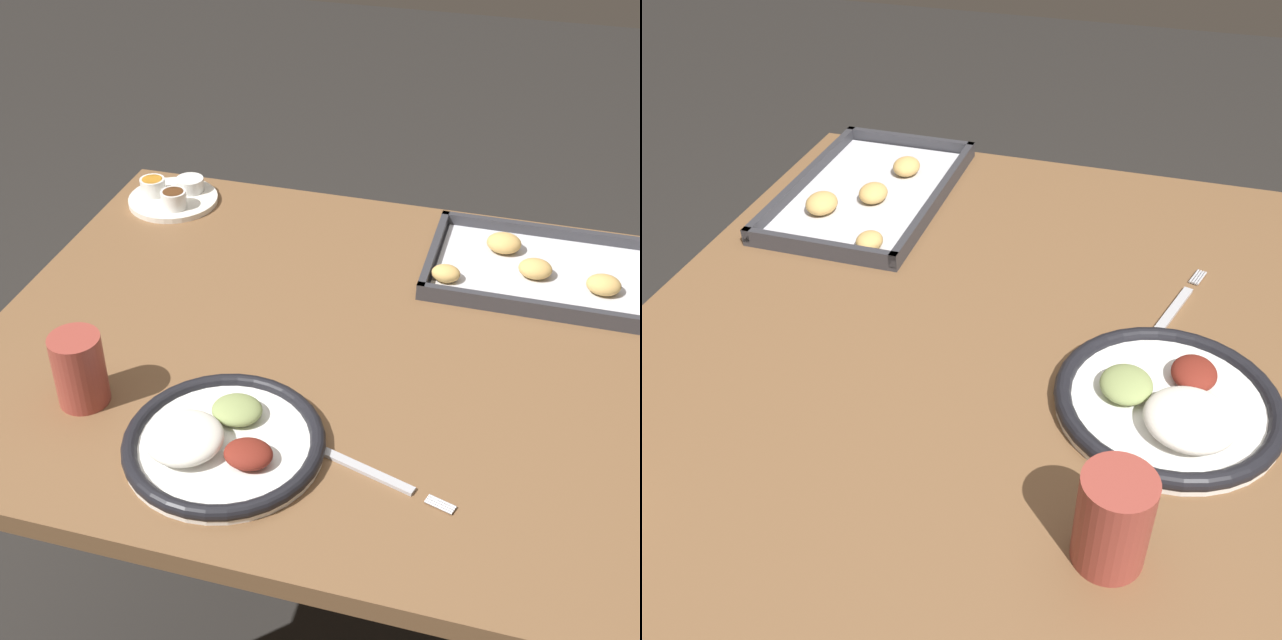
{
  "view_description": "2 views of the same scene",
  "coord_description": "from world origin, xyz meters",
  "views": [
    {
      "loc": [
        0.26,
        -0.99,
        1.52
      ],
      "look_at": [
        -0.02,
        0.0,
        0.77
      ],
      "focal_mm": 50.0,
      "sensor_mm": 36.0,
      "label": 1
    },
    {
      "loc": [
        -0.71,
        -0.21,
        1.33
      ],
      "look_at": [
        -0.02,
        0.0,
        0.77
      ],
      "focal_mm": 42.0,
      "sensor_mm": 36.0,
      "label": 2
    }
  ],
  "objects": [
    {
      "name": "dinner_plate",
      "position": [
        -0.08,
        -0.26,
        0.75
      ],
      "size": [
        0.25,
        0.25,
        0.05
      ],
      "color": "white",
      "rests_on": "dining_table"
    },
    {
      "name": "dining_table",
      "position": [
        0.0,
        0.0,
        0.62
      ],
      "size": [
        1.0,
        0.85,
        0.74
      ],
      "color": "brown",
      "rests_on": "ground_plane"
    },
    {
      "name": "saucer_plate",
      "position": [
        -0.39,
        0.32,
        0.75
      ],
      "size": [
        0.16,
        0.16,
        0.04
      ],
      "color": "white",
      "rests_on": "dining_table"
    },
    {
      "name": "baking_tray",
      "position": [
        0.28,
        0.25,
        0.75
      ],
      "size": [
        0.39,
        0.24,
        0.04
      ],
      "color": "#333338",
      "rests_on": "dining_table"
    },
    {
      "name": "drinking_cup",
      "position": [
        -0.28,
        -0.22,
        0.79
      ],
      "size": [
        0.07,
        0.07,
        0.1
      ],
      "color": "#993D33",
      "rests_on": "dining_table"
    },
    {
      "name": "fork",
      "position": [
        0.11,
        -0.24,
        0.74
      ],
      "size": [
        0.21,
        0.07,
        0.0
      ],
      "rotation": [
        0.0,
        0.0,
        -0.3
      ],
      "color": "#B2B2B7",
      "rests_on": "dining_table"
    }
  ]
}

